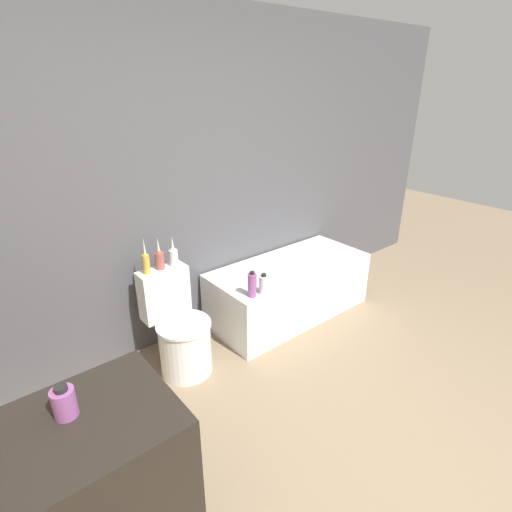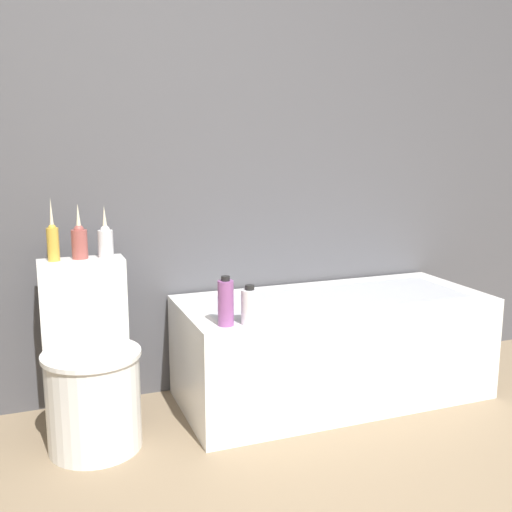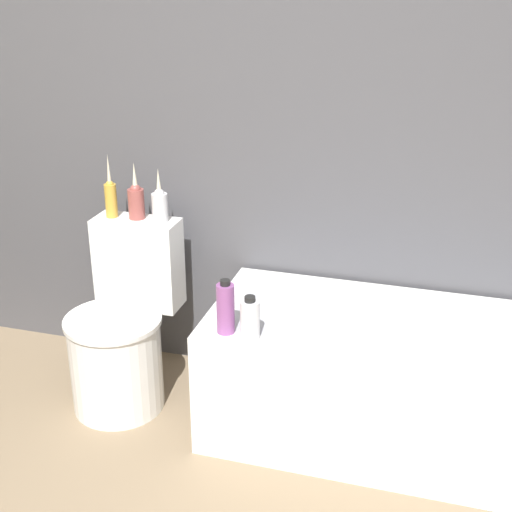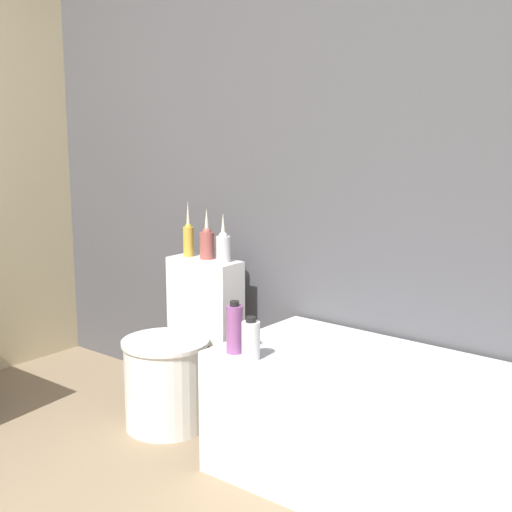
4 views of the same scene
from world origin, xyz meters
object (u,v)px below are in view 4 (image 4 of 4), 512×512
at_px(bathtub, 407,436).
at_px(toilet, 177,360).
at_px(vase_silver, 207,242).
at_px(vase_bronze, 223,245).
at_px(shampoo_bottle_short, 251,340).
at_px(vase_gold, 188,238).
at_px(shampoo_bottle_tall, 235,329).

distance_m(bathtub, toilet, 1.18).
bearing_deg(vase_silver, bathtub, -8.59).
bearing_deg(vase_silver, vase_bronze, -3.73).
xyz_separation_m(vase_silver, vase_bronze, (0.11, -0.01, -0.00)).
xyz_separation_m(bathtub, shampoo_bottle_short, (-0.54, -0.27, 0.33)).
distance_m(toilet, vase_gold, 0.59).
bearing_deg(vase_bronze, vase_silver, 176.27).
bearing_deg(toilet, bathtub, 1.84).
xyz_separation_m(bathtub, vase_bronze, (-1.07, 0.17, 0.58)).
relative_size(toilet, vase_gold, 2.75).
height_order(vase_gold, vase_silver, vase_gold).
distance_m(bathtub, shampoo_bottle_tall, 0.77).
distance_m(vase_gold, shampoo_bottle_short, 0.90).
distance_m(vase_bronze, shampoo_bottle_tall, 0.64).
bearing_deg(shampoo_bottle_tall, vase_gold, 147.76).
xyz_separation_m(bathtub, toilet, (-1.18, -0.04, 0.05)).
height_order(bathtub, vase_bronze, vase_bronze).
distance_m(bathtub, vase_bronze, 1.23).
xyz_separation_m(toilet, vase_gold, (-0.11, 0.20, 0.54)).
height_order(vase_gold, vase_bronze, vase_gold).
xyz_separation_m(vase_bronze, shampoo_bottle_short, (0.53, -0.44, -0.25)).
bearing_deg(vase_bronze, shampoo_bottle_short, -39.58).
xyz_separation_m(toilet, shampoo_bottle_tall, (0.54, -0.21, 0.31)).
relative_size(vase_bronze, shampoo_bottle_tall, 1.10).
relative_size(bathtub, toilet, 2.00).
relative_size(shampoo_bottle_tall, shampoo_bottle_short, 1.25).
height_order(vase_bronze, shampoo_bottle_tall, vase_bronze).
relative_size(bathtub, vase_bronze, 6.54).
distance_m(vase_silver, vase_bronze, 0.11).
xyz_separation_m(vase_silver, shampoo_bottle_tall, (0.54, -0.42, -0.23)).
bearing_deg(bathtub, toilet, -178.16).
bearing_deg(shampoo_bottle_short, vase_silver, 145.26).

